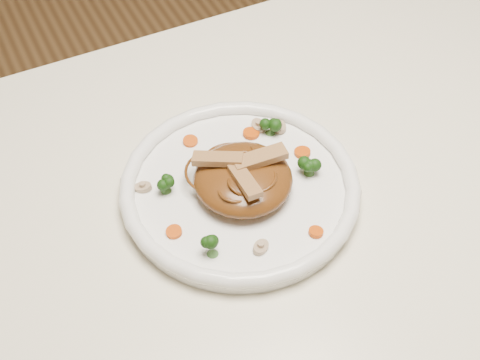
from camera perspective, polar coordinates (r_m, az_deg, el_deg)
name	(u,v)px	position (r m, az deg, el deg)	size (l,w,h in m)	color
table	(311,234)	(0.97, 5.94, -4.51)	(1.20, 0.80, 0.75)	silver
plate	(240,191)	(0.87, 0.00, -0.95)	(0.30, 0.30, 0.02)	white
noodle_mound	(243,179)	(0.85, 0.25, 0.10)	(0.12, 0.12, 0.04)	#5C2C11
chicken_a	(260,158)	(0.84, 1.69, 1.86)	(0.07, 0.02, 0.01)	#AE8052
chicken_b	(218,159)	(0.84, -1.88, 1.77)	(0.06, 0.02, 0.01)	#AE8052
chicken_c	(245,181)	(0.81, 0.41, -0.06)	(0.06, 0.02, 0.01)	#AE8052
broccoli_0	(271,126)	(0.92, 2.58, 4.57)	(0.02, 0.02, 0.03)	#153F0D
broccoli_1	(165,183)	(0.85, -6.27, -0.25)	(0.03, 0.03, 0.03)	#153F0D
broccoli_2	(212,246)	(0.79, -2.33, -5.50)	(0.03, 0.03, 0.03)	#153F0D
broccoli_3	(310,164)	(0.87, 5.88, 1.30)	(0.03, 0.03, 0.03)	#153F0D
carrot_0	(251,133)	(0.93, 0.93, 3.92)	(0.02, 0.02, 0.01)	#CF5107
carrot_1	(174,232)	(0.82, -5.54, -4.33)	(0.02, 0.02, 0.01)	#CF5107
carrot_2	(302,152)	(0.91, 5.23, 2.32)	(0.02, 0.02, 0.01)	#CF5107
carrot_3	(190,141)	(0.92, -4.17, 3.25)	(0.02, 0.02, 0.01)	#CF5107
carrot_4	(316,232)	(0.82, 6.37, -4.33)	(0.02, 0.02, 0.01)	#CF5107
mushroom_0	(261,247)	(0.80, 1.74, -5.63)	(0.02, 0.02, 0.01)	tan
mushroom_1	(279,127)	(0.94, 3.28, 4.47)	(0.03, 0.03, 0.01)	tan
mushroom_2	(143,187)	(0.87, -8.11, -0.60)	(0.02, 0.02, 0.01)	tan
mushroom_3	(259,126)	(0.94, 1.56, 4.55)	(0.03, 0.03, 0.01)	tan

